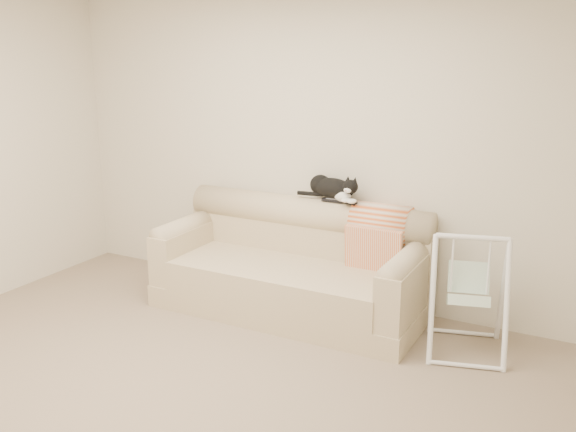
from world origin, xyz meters
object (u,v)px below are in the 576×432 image
at_px(remote_b, 349,202).
at_px(tuxedo_cat, 333,188).
at_px(sofa, 293,268).
at_px(remote_a, 333,200).
at_px(baby_swing, 468,294).

relative_size(remote_b, tuxedo_cat, 0.31).
xyz_separation_m(sofa, remote_b, (0.39, 0.22, 0.56)).
bearing_deg(remote_a, sofa, -137.22).
relative_size(sofa, remote_b, 12.55).
bearing_deg(tuxedo_cat, sofa, -131.94).
relative_size(remote_b, baby_swing, 0.20).
bearing_deg(remote_a, baby_swing, -15.30).
relative_size(sofa, tuxedo_cat, 3.91).
bearing_deg(baby_swing, remote_b, 162.90).
distance_m(tuxedo_cat, baby_swing, 1.39).
relative_size(remote_a, tuxedo_cat, 0.32).
xyz_separation_m(remote_b, tuxedo_cat, (-0.16, 0.03, 0.10)).
distance_m(remote_a, remote_b, 0.14).
bearing_deg(remote_a, tuxedo_cat, 116.77).
relative_size(sofa, remote_a, 12.19).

